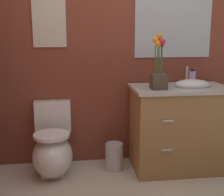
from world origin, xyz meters
name	(u,v)px	position (x,y,z in m)	size (l,w,h in m)	color
wall_back	(161,43)	(0.20, 1.44, 1.25)	(4.73, 0.05, 2.50)	brown
toilet	(53,150)	(-0.93, 1.14, 0.24)	(0.38, 0.59, 0.69)	white
vanity_cabinet	(179,127)	(0.31, 1.12, 0.43)	(0.94, 0.56, 1.02)	#9E7242
flower_vase	(159,72)	(0.07, 1.03, 1.00)	(0.14, 0.14, 0.51)	#4C3D2D
soap_bottle	(192,77)	(0.47, 1.23, 0.91)	(0.07, 0.07, 0.16)	#B28CBF
trash_bin	(114,156)	(-0.33, 1.17, 0.14)	(0.18, 0.18, 0.27)	#B7B7BC
wall_poster	(49,24)	(-0.93, 1.41, 1.44)	(0.32, 0.01, 0.45)	beige
wall_mirror	(173,23)	(0.31, 1.41, 1.45)	(0.80, 0.01, 0.70)	#B2BCC6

